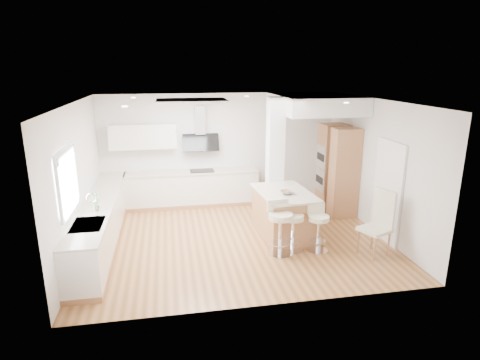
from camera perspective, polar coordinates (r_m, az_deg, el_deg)
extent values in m
plane|color=#A9703E|center=(8.43, -0.50, -8.20)|extent=(6.00, 6.00, 0.00)
cube|color=white|center=(8.43, -0.50, -8.20)|extent=(6.00, 5.00, 0.02)
cube|color=silver|center=(10.38, -2.89, 4.51)|extent=(6.00, 0.04, 2.80)
cube|color=silver|center=(8.04, -22.10, -0.02)|extent=(0.04, 5.00, 2.80)
cube|color=silver|center=(8.96, 18.74, 1.86)|extent=(0.04, 5.00, 2.80)
cube|color=white|center=(8.23, -6.88, 11.13)|extent=(1.40, 0.95, 0.05)
cube|color=white|center=(8.23, -6.88, 11.02)|extent=(1.25, 0.80, 0.03)
cylinder|color=white|center=(9.14, -14.93, 11.24)|extent=(0.10, 0.10, 0.02)
cylinder|color=white|center=(7.15, -16.08, 10.01)|extent=(0.10, 0.10, 0.02)
cylinder|color=white|center=(9.29, 0.94, 11.83)|extent=(0.10, 0.10, 0.02)
cylinder|color=white|center=(9.23, 10.93, 11.52)|extent=(0.10, 0.10, 0.02)
cylinder|color=white|center=(7.85, 14.89, 10.57)|extent=(0.10, 0.10, 0.02)
cube|color=silver|center=(7.12, -23.37, -0.02)|extent=(0.03, 1.15, 0.95)
cube|color=white|center=(7.01, -23.74, 3.96)|extent=(0.04, 1.28, 0.06)
cube|color=white|center=(7.26, -22.86, -3.85)|extent=(0.04, 1.28, 0.06)
cube|color=white|center=(6.55, -24.41, -1.45)|extent=(0.04, 0.06, 0.95)
cube|color=white|center=(7.69, -22.34, 1.21)|extent=(0.04, 0.06, 0.95)
cube|color=#B3B6BB|center=(7.02, -23.55, 3.37)|extent=(0.03, 1.18, 0.14)
cube|color=#423A34|center=(8.56, 20.32, -1.71)|extent=(0.02, 0.90, 2.00)
cube|color=white|center=(8.55, 20.23, -1.72)|extent=(0.05, 1.00, 2.10)
cube|color=#B77C4E|center=(8.65, -18.89, -8.10)|extent=(0.60, 4.50, 0.10)
cube|color=silver|center=(8.49, -19.15, -5.44)|extent=(0.60, 4.50, 0.76)
cube|color=beige|center=(8.36, -19.40, -2.89)|extent=(0.63, 4.50, 0.04)
cube|color=#A9A8AD|center=(7.20, -20.86, -5.96)|extent=(0.50, 0.75, 0.02)
cube|color=#A9A8AD|center=(7.06, -21.07, -6.87)|extent=(0.40, 0.34, 0.10)
cube|color=#A9A8AD|center=(7.38, -20.58, -5.81)|extent=(0.40, 0.34, 0.10)
cylinder|color=white|center=(7.39, -19.69, -3.71)|extent=(0.02, 0.02, 0.36)
torus|color=white|center=(7.35, -20.36, -2.41)|extent=(0.18, 0.02, 0.18)
imported|color=#467F40|center=(7.74, -19.80, -2.98)|extent=(0.17, 0.12, 0.33)
cube|color=#B77C4E|center=(10.38, -6.68, -3.31)|extent=(3.30, 0.60, 0.10)
cube|color=silver|center=(10.24, -6.76, -1.04)|extent=(3.30, 0.60, 0.76)
cube|color=beige|center=(10.13, -6.83, 1.12)|extent=(3.33, 0.63, 0.04)
cube|color=black|center=(10.15, -5.43, 1.33)|extent=(0.60, 0.40, 0.01)
cube|color=silver|center=(10.07, -13.63, 6.05)|extent=(1.60, 0.34, 0.60)
cube|color=#A9A8AD|center=(10.11, -5.72, 8.46)|extent=(0.25, 0.18, 0.70)
cube|color=black|center=(10.11, -5.59, 5.31)|extent=(0.90, 0.26, 0.44)
cube|color=white|center=(9.09, 4.99, 2.84)|extent=(0.35, 0.35, 2.80)
cube|color=white|center=(9.65, 10.58, 10.61)|extent=(1.78, 2.20, 0.40)
cube|color=#B77C4E|center=(10.21, 12.99, 1.92)|extent=(0.62, 0.62, 2.10)
cube|color=#B77C4E|center=(9.59, 14.61, 0.92)|extent=(0.62, 0.40, 2.10)
cube|color=#A9A8AD|center=(10.04, 11.45, 3.24)|extent=(0.02, 0.55, 0.55)
cube|color=#A9A8AD|center=(10.18, 11.27, 0.05)|extent=(0.02, 0.55, 0.55)
cube|color=black|center=(10.03, 11.40, 3.24)|extent=(0.01, 0.45, 0.18)
cube|color=black|center=(10.17, 11.22, 0.05)|extent=(0.01, 0.45, 0.18)
cube|color=#B77C4E|center=(8.46, 6.21, -4.88)|extent=(1.06, 1.55, 0.91)
cube|color=beige|center=(8.30, 6.30, -1.80)|extent=(1.15, 1.64, 0.04)
imported|color=gray|center=(8.14, 6.71, -1.76)|extent=(0.29, 0.29, 0.07)
sphere|color=orange|center=(8.16, 6.99, -1.72)|extent=(0.08, 0.08, 0.07)
sphere|color=orange|center=(8.15, 6.38, -1.72)|extent=(0.08, 0.08, 0.07)
sphere|color=olive|center=(8.11, 6.81, -1.83)|extent=(0.08, 0.08, 0.07)
cylinder|color=white|center=(7.77, 5.66, -10.35)|extent=(0.51, 0.51, 0.03)
cylinder|color=white|center=(7.62, 5.73, -7.94)|extent=(0.08, 0.08, 0.69)
cylinder|color=white|center=(7.68, 5.70, -8.88)|extent=(0.39, 0.39, 0.02)
cylinder|color=beige|center=(7.47, 5.81, -5.17)|extent=(0.48, 0.48, 0.11)
cube|color=beige|center=(7.57, 5.39, -3.59)|extent=(0.41, 0.09, 0.23)
cylinder|color=white|center=(7.93, 7.38, -9.85)|extent=(0.51, 0.51, 0.03)
cylinder|color=white|center=(7.80, 7.47, -7.71)|extent=(0.08, 0.08, 0.63)
cylinder|color=white|center=(7.85, 7.43, -8.55)|extent=(0.39, 0.39, 0.01)
cylinder|color=beige|center=(7.66, 7.56, -5.27)|extent=(0.48, 0.48, 0.10)
cube|color=beige|center=(7.76, 7.50, -3.87)|extent=(0.37, 0.13, 0.21)
cylinder|color=white|center=(8.01, 10.88, -9.76)|extent=(0.44, 0.44, 0.03)
cylinder|color=white|center=(7.88, 11.00, -7.69)|extent=(0.07, 0.07, 0.61)
cylinder|color=white|center=(7.93, 10.96, -8.50)|extent=(0.34, 0.34, 0.01)
cylinder|color=beige|center=(7.75, 11.14, -5.33)|extent=(0.42, 0.42, 0.09)
cube|color=beige|center=(7.83, 10.74, -3.99)|extent=(0.36, 0.07, 0.21)
cube|color=beige|center=(7.92, 18.60, -6.73)|extent=(0.63, 0.63, 0.06)
cube|color=beige|center=(7.96, 19.81, -3.99)|extent=(0.22, 0.44, 0.78)
cylinder|color=#B77C4E|center=(7.78, 18.62, -9.33)|extent=(0.05, 0.05, 0.48)
cylinder|color=#B77C4E|center=(8.00, 16.45, -8.42)|extent=(0.05, 0.05, 0.48)
cylinder|color=#B77C4E|center=(8.06, 20.39, -8.59)|extent=(0.05, 0.05, 0.48)
cylinder|color=#B77C4E|center=(8.28, 18.25, -7.74)|extent=(0.05, 0.05, 0.48)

